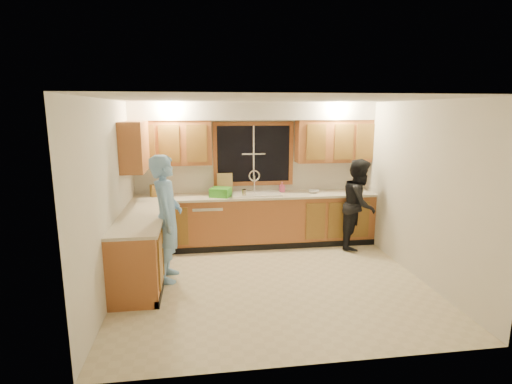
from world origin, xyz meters
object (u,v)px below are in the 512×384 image
bowl (314,191)px  dish_crate (221,192)px  knife_block (154,191)px  sink (256,197)px  stove (136,264)px  dishwasher (208,225)px  man (167,218)px  soap_bottle (282,187)px  woman (359,204)px

bowl → dish_crate: bearing=-177.3°
knife_block → bowl: (2.78, -0.07, -0.08)m
sink → stove: bearing=-134.6°
dishwasher → stove: (-0.95, -1.81, 0.04)m
man → bowl: size_ratio=8.96×
dish_crate → man: bearing=-124.0°
knife_block → dishwasher: bearing=-36.9°
man → sink: bearing=-47.1°
sink → man: (-1.43, -1.29, 0.02)m
bowl → man: bearing=-152.6°
sink → knife_block: 1.75m
dishwasher → stove: bearing=-117.7°
stove → knife_block: 1.97m
dishwasher → man: size_ratio=0.46×
dishwasher → man: man is taller
dish_crate → soap_bottle: size_ratio=1.72×
sink → dishwasher: size_ratio=1.05×
woman → knife_block: woman is taller
dish_crate → dishwasher: bearing=162.8°
man → woman: bearing=-73.2°
woman → soap_bottle: (-1.26, 0.53, 0.23)m
stove → soap_bottle: soap_bottle is taller
man → soap_bottle: 2.41m
woman → dish_crate: (-2.37, 0.30, 0.22)m
knife_block → soap_bottle: 2.24m
knife_block → dish_crate: bearing=-39.5°
sink → knife_block: sink is taller
sink → bowl: sink is taller
man → knife_block: (-0.31, 1.35, 0.13)m
woman → dish_crate: size_ratio=4.85×
soap_bottle → bowl: 0.57m
stove → soap_bottle: size_ratio=4.83×
dishwasher → knife_block: size_ratio=3.94×
knife_block → man: bearing=-109.3°
stove → dish_crate: 2.17m
dishwasher → dish_crate: (0.23, -0.07, 0.58)m
knife_block → dish_crate: size_ratio=0.65×
knife_block → stove: bearing=-123.9°
stove → dishwasher: bearing=62.3°
sink → bowl: 1.05m
dishwasher → stove: 2.04m
knife_block → bowl: knife_block is taller
knife_block → bowl: bearing=-33.5°
stove → dish_crate: dish_crate is taller
woman → soap_bottle: 1.38m
stove → soap_bottle: 3.08m
sink → man: man is taller
soap_bottle → bowl: size_ratio=0.94×
knife_block → bowl: size_ratio=1.05×
sink → dishwasher: (-0.85, -0.01, -0.45)m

